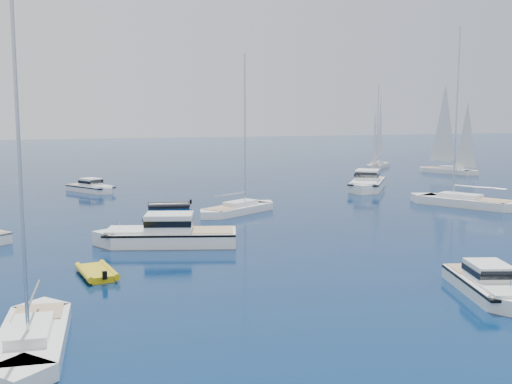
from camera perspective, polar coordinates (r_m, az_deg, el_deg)
ground at (r=34.67m, az=17.83°, el=-8.36°), size 400.00×400.00×0.00m
motor_cruiser_near at (r=33.61m, az=20.93°, el=-9.00°), size 4.69×8.31×2.09m
motor_cruiser_centre at (r=43.48m, az=-8.37°, el=-4.90°), size 11.32×6.32×2.84m
motor_cruiser_distant at (r=74.99m, az=10.34°, el=0.23°), size 9.67×11.56×3.06m
motor_cruiser_horizon at (r=74.14m, az=-15.12°, el=0.01°), size 6.14×7.84×2.04m
sailboat_fore at (r=26.41m, az=-20.19°, el=-13.47°), size 3.54×10.04×14.45m
sailboat_mid_r at (r=64.11m, az=18.94°, el=-1.26°), size 8.79×12.45×18.27m
sailboat_centre at (r=56.55m, az=-1.70°, el=-1.97°), size 10.18×7.69×15.15m
sailboat_sails_r at (r=98.45m, az=17.52°, el=1.70°), size 6.81×10.61×15.33m
sailboat_sails_far at (r=105.64m, az=11.34°, el=2.26°), size 8.71×8.84×14.48m
tender_yellow at (r=36.13m, az=-14.67°, el=-7.61°), size 2.65×4.21×0.95m
tender_grey_far at (r=60.40m, az=-8.15°, el=-1.44°), size 4.59×2.98×0.95m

